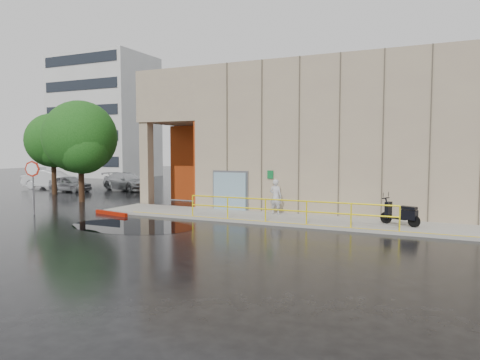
% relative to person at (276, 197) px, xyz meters
% --- Properties ---
extents(ground, '(120.00, 120.00, 0.00)m').
position_rel_person_xyz_m(ground, '(-3.00, -5.38, -1.03)').
color(ground, black).
rests_on(ground, ground).
extents(sidewalk, '(20.00, 3.00, 0.15)m').
position_rel_person_xyz_m(sidewalk, '(1.00, -0.88, -0.95)').
color(sidewalk, gray).
rests_on(sidewalk, ground).
extents(building, '(20.00, 10.17, 8.00)m').
position_rel_person_xyz_m(building, '(2.10, 5.61, 3.18)').
color(building, gray).
rests_on(building, ground).
extents(guardrail, '(9.56, 0.06, 1.03)m').
position_rel_person_xyz_m(guardrail, '(1.25, -2.23, -0.35)').
color(guardrail, yellow).
rests_on(guardrail, sidewalk).
extents(distant_building, '(12.00, 8.08, 15.00)m').
position_rel_person_xyz_m(distant_building, '(-31.00, 22.60, 6.47)').
color(distant_building, '#B6B7B2').
rests_on(distant_building, ground).
extents(person, '(0.69, 0.50, 1.76)m').
position_rel_person_xyz_m(person, '(0.00, 0.00, 0.00)').
color(person, '#B9B8BE').
rests_on(person, sidewalk).
extents(scooter, '(1.81, 1.22, 1.37)m').
position_rel_person_xyz_m(scooter, '(5.93, -0.88, -0.09)').
color(scooter, black).
rests_on(scooter, sidewalk).
extents(stop_sign, '(0.83, 0.26, 2.81)m').
position_rel_person_xyz_m(stop_sign, '(-11.81, -4.40, 1.00)').
color(stop_sign, slate).
rests_on(stop_sign, ground).
extents(red_curb, '(2.39, 0.67, 0.18)m').
position_rel_person_xyz_m(red_curb, '(-8.00, -2.88, -0.94)').
color(red_curb, '#8C1303').
rests_on(red_curb, ground).
extents(puddle, '(6.07, 3.97, 0.01)m').
position_rel_person_xyz_m(puddle, '(-4.93, -5.07, -1.03)').
color(puddle, black).
rests_on(puddle, ground).
extents(car_a, '(3.81, 1.69, 1.28)m').
position_rel_person_xyz_m(car_a, '(-19.57, 5.59, -0.39)').
color(car_a, '#9FA1A6').
rests_on(car_a, ground).
extents(car_b, '(5.15, 2.71, 1.61)m').
position_rel_person_xyz_m(car_b, '(-23.05, 6.90, -0.22)').
color(car_b, silver).
rests_on(car_b, ground).
extents(car_c, '(5.40, 3.30, 1.46)m').
position_rel_person_xyz_m(car_c, '(-16.09, 8.43, -0.30)').
color(car_c, '#B3B7BB').
rests_on(car_c, ground).
extents(tree_near, '(4.67, 4.67, 6.52)m').
position_rel_person_xyz_m(tree_near, '(-13.43, 0.67, 2.97)').
color(tree_near, black).
rests_on(tree_near, ground).
extents(tree_far, '(4.04, 4.04, 6.10)m').
position_rel_person_xyz_m(tree_far, '(-18.86, 3.44, 2.88)').
color(tree_far, black).
rests_on(tree_far, ground).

